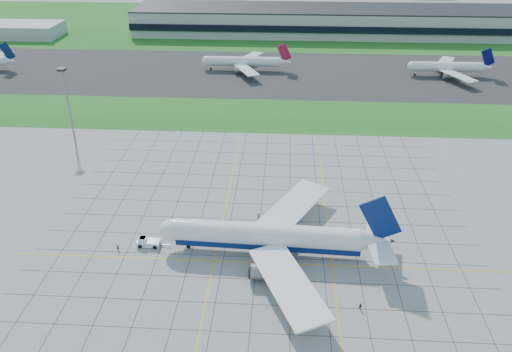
{
  "coord_description": "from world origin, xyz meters",
  "views": [
    {
      "loc": [
        5.52,
        -95.33,
        75.98
      ],
      "look_at": [
        -1.84,
        27.69,
        7.0
      ],
      "focal_mm": 35.0,
      "sensor_mm": 36.0,
      "label": 1
    }
  ],
  "objects_px": {
    "crew_far": "(360,307)",
    "distant_jet_1": "(244,61)",
    "airliner": "(269,237)",
    "crew_near": "(118,248)",
    "light_mast": "(66,95)",
    "distant_jet_2": "(448,67)",
    "pushback_tug": "(148,242)"
  },
  "relations": [
    {
      "from": "crew_far",
      "to": "distant_jet_1",
      "type": "relative_size",
      "value": 0.04
    },
    {
      "from": "airliner",
      "to": "distant_jet_1",
      "type": "relative_size",
      "value": 1.37
    },
    {
      "from": "airliner",
      "to": "crew_near",
      "type": "bearing_deg",
      "value": -175.73
    },
    {
      "from": "airliner",
      "to": "crew_far",
      "type": "relative_size",
      "value": 36.13
    },
    {
      "from": "crew_near",
      "to": "light_mast",
      "type": "bearing_deg",
      "value": 79.05
    },
    {
      "from": "distant_jet_1",
      "to": "distant_jet_2",
      "type": "height_order",
      "value": "same"
    },
    {
      "from": "crew_near",
      "to": "airliner",
      "type": "bearing_deg",
      "value": -38.29
    },
    {
      "from": "light_mast",
      "to": "distant_jet_1",
      "type": "relative_size",
      "value": 0.6
    },
    {
      "from": "airliner",
      "to": "distant_jet_1",
      "type": "bearing_deg",
      "value": 99.48
    },
    {
      "from": "light_mast",
      "to": "crew_near",
      "type": "bearing_deg",
      "value": -60.93
    },
    {
      "from": "light_mast",
      "to": "distant_jet_1",
      "type": "distance_m",
      "value": 100.86
    },
    {
      "from": "crew_far",
      "to": "distant_jet_2",
      "type": "xyz_separation_m",
      "value": [
        61.34,
        161.74,
        3.68
      ]
    },
    {
      "from": "light_mast",
      "to": "airliner",
      "type": "distance_m",
      "value": 97.15
    },
    {
      "from": "distant_jet_1",
      "to": "crew_near",
      "type": "bearing_deg",
      "value": -97.39
    },
    {
      "from": "crew_near",
      "to": "crew_far",
      "type": "distance_m",
      "value": 59.42
    },
    {
      "from": "light_mast",
      "to": "crew_far",
      "type": "distance_m",
      "value": 124.24
    },
    {
      "from": "light_mast",
      "to": "distant_jet_1",
      "type": "bearing_deg",
      "value": 56.7
    },
    {
      "from": "airliner",
      "to": "distant_jet_1",
      "type": "height_order",
      "value": "airliner"
    },
    {
      "from": "light_mast",
      "to": "distant_jet_2",
      "type": "relative_size",
      "value": 0.6
    },
    {
      "from": "crew_far",
      "to": "distant_jet_1",
      "type": "height_order",
      "value": "distant_jet_1"
    },
    {
      "from": "pushback_tug",
      "to": "crew_near",
      "type": "relative_size",
      "value": 5.2
    },
    {
      "from": "crew_near",
      "to": "distant_jet_2",
      "type": "height_order",
      "value": "distant_jet_2"
    },
    {
      "from": "crew_far",
      "to": "crew_near",
      "type": "bearing_deg",
      "value": -151.66
    },
    {
      "from": "distant_jet_1",
      "to": "distant_jet_2",
      "type": "bearing_deg",
      "value": -1.84
    },
    {
      "from": "airliner",
      "to": "distant_jet_2",
      "type": "relative_size",
      "value": 1.37
    },
    {
      "from": "light_mast",
      "to": "crew_far",
      "type": "xyz_separation_m",
      "value": [
        92.77,
        -81.19,
        -15.37
      ]
    },
    {
      "from": "airliner",
      "to": "distant_jet_2",
      "type": "xyz_separation_m",
      "value": [
        81.23,
        143.78,
        -0.47
      ]
    },
    {
      "from": "crew_near",
      "to": "distant_jet_2",
      "type": "xyz_separation_m",
      "value": [
        118.33,
        144.9,
        3.69
      ]
    },
    {
      "from": "crew_far",
      "to": "light_mast",
      "type": "bearing_deg",
      "value": -176.4
    },
    {
      "from": "airliner",
      "to": "pushback_tug",
      "type": "xyz_separation_m",
      "value": [
        -30.31,
        1.37,
        -3.94
      ]
    },
    {
      "from": "light_mast",
      "to": "crew_far",
      "type": "bearing_deg",
      "value": -41.19
    },
    {
      "from": "pushback_tug",
      "to": "crew_far",
      "type": "relative_size",
      "value": 5.12
    }
  ]
}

